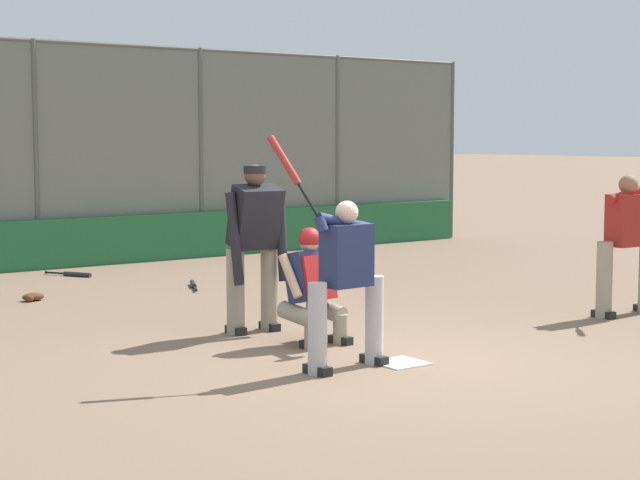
% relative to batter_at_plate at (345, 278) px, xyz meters
% --- Properties ---
extents(ground_plane, '(160.00, 160.00, 0.00)m').
position_rel_batter_at_plate_xyz_m(ground_plane, '(-0.54, 0.11, -0.81)').
color(ground_plane, '#7A604C').
extents(home_plate_marker, '(0.43, 0.43, 0.01)m').
position_rel_batter_at_plate_xyz_m(home_plate_marker, '(-0.54, 0.11, -0.80)').
color(home_plate_marker, white).
rests_on(home_plate_marker, ground_plane).
extents(backstop_fence, '(17.43, 0.08, 3.51)m').
position_rel_batter_at_plate_xyz_m(backstop_fence, '(-0.54, -8.44, 1.04)').
color(backstop_fence, '#515651').
rests_on(backstop_fence, ground_plane).
extents(padding_wall, '(17.01, 0.18, 0.77)m').
position_rel_batter_at_plate_xyz_m(padding_wall, '(-0.54, -8.34, -0.42)').
color(padding_wall, '#236638').
rests_on(padding_wall, ground_plane).
extents(batter_at_plate, '(1.00, 0.59, 2.05)m').
position_rel_batter_at_plate_xyz_m(batter_at_plate, '(0.00, 0.00, 0.00)').
color(batter_at_plate, '#B7B7BC').
rests_on(batter_at_plate, ground_plane).
extents(catcher_behind_plate, '(0.64, 0.75, 1.15)m').
position_rel_batter_at_plate_xyz_m(catcher_behind_plate, '(-0.45, -1.06, -0.21)').
color(catcher_behind_plate, gray).
rests_on(catcher_behind_plate, ground_plane).
extents(umpire_home, '(0.71, 0.44, 1.75)m').
position_rel_batter_at_plate_xyz_m(umpire_home, '(-0.32, -1.95, 0.14)').
color(umpire_home, gray).
rests_on(umpire_home, ground_plane).
extents(batter_on_deck, '(1.02, 0.65, 2.19)m').
position_rel_batter_at_plate_xyz_m(batter_on_deck, '(-4.35, -0.36, 0.07)').
color(batter_on_deck, gray).
rests_on(batter_on_deck, ground_plane).
extents(spare_bat_near_backstop, '(0.39, 0.74, 0.07)m').
position_rel_batter_at_plate_xyz_m(spare_bat_near_backstop, '(-1.46, -5.26, -0.77)').
color(spare_bat_near_backstop, black).
rests_on(spare_bat_near_backstop, ground_plane).
extents(spare_bat_third_base_side, '(0.90, 0.07, 0.07)m').
position_rel_batter_at_plate_xyz_m(spare_bat_third_base_side, '(-5.37, -6.80, -0.77)').
color(spare_bat_third_base_side, black).
rests_on(spare_bat_third_base_side, ground_plane).
extents(spare_bat_first_base_side, '(0.44, 0.74, 0.07)m').
position_rel_batter_at_plate_xyz_m(spare_bat_first_base_side, '(-0.61, -7.28, -0.77)').
color(spare_bat_first_base_side, black).
rests_on(spare_bat_first_base_side, ground_plane).
extents(fielding_glove_on_dirt, '(0.28, 0.21, 0.10)m').
position_rel_batter_at_plate_xyz_m(fielding_glove_on_dirt, '(0.74, -5.39, -0.76)').
color(fielding_glove_on_dirt, '#56331E').
rests_on(fielding_glove_on_dirt, ground_plane).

